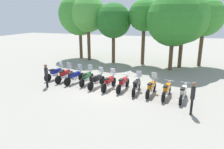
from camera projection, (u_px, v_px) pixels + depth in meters
The scene contains 21 objects.
ground_plane at pixel (110, 89), 14.61m from camera, with size 80.00×80.00×0.00m, color gray.
motorcycle_0 at pixel (56, 73), 16.68m from camera, with size 0.80×2.15×1.37m.
motorcycle_1 at pixel (65, 75), 16.19m from camera, with size 0.65×2.19×1.37m.
motorcycle_2 at pixel (75, 76), 15.70m from camera, with size 0.78×2.15×1.37m.
motorcycle_3 at pixel (87, 77), 15.48m from camera, with size 0.62×2.19×1.37m.
motorcycle_4 at pixel (97, 80), 14.79m from camera, with size 0.69×2.18×1.37m.
motorcycle_5 at pixel (109, 82), 14.38m from camera, with size 0.63×2.19×1.37m.
motorcycle_6 at pixel (123, 83), 14.18m from camera, with size 0.63×2.19×0.99m.
motorcycle_7 at pixel (137, 85), 13.69m from camera, with size 0.62×2.19×1.37m.
motorcycle_8 at pixel (151, 87), 13.33m from camera, with size 0.65×2.19×1.37m.
motorcycle_9 at pixel (167, 90), 12.88m from camera, with size 0.68×2.18×0.99m.
motorcycle_10 at pixel (183, 92), 12.48m from camera, with size 0.68×2.18×0.99m.
person_0 at pixel (46, 74), 14.66m from camera, with size 0.37×0.31×1.68m.
person_1 at pixel (193, 96), 10.52m from camera, with size 0.26×0.41×1.76m.
tree_0 at pixel (80, 15), 23.81m from camera, with size 4.80×4.80×7.52m.
tree_1 at pixel (88, 14), 22.71m from camera, with size 3.97×3.97×7.15m.
tree_2 at pixel (114, 21), 21.63m from camera, with size 3.66×3.66×6.31m.
tree_3 at pixel (144, 16), 20.80m from camera, with size 3.21×3.21×6.62m.
tree_4 at pixel (174, 19), 18.43m from camera, with size 4.83×4.83×7.07m.
tree_5 at pixel (184, 18), 19.36m from camera, with size 4.82×4.82×7.20m.
tree_6 at pixel (204, 17), 19.94m from camera, with size 3.78×3.78×6.77m.
Camera 1 is at (4.73, -12.95, 4.95)m, focal length 33.14 mm.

